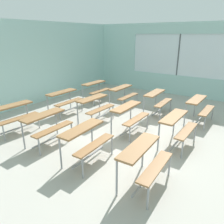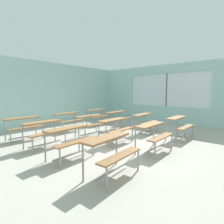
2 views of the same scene
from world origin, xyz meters
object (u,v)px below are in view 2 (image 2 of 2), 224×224
(desk_bench_r0c0, at_px, (111,147))
(desk_bench_r2c2, at_px, (118,116))
(desk_bench_r3c0, at_px, (24,123))
(desk_bench_r3c2, at_px, (98,113))
(desk_bench_r0c2, at_px, (179,123))
(desk_bench_r1c2, at_px, (145,119))
(desk_bench_r0c1, at_px, (154,131))
(desk_bench_r2c0, at_px, (44,128))
(desk_bench_r3c1, at_px, (69,117))
(desk_bench_r1c1, at_px, (116,125))
(desk_bench_r1c0, at_px, (70,136))
(desk_bench_r2c1, at_px, (90,121))

(desk_bench_r0c0, distance_m, desk_bench_r2c2, 4.34)
(desk_bench_r3c0, xyz_separation_m, desk_bench_r3c2, (3.51, 0.03, 0.00))
(desk_bench_r0c2, relative_size, desk_bench_r1c2, 0.99)
(desk_bench_r0c1, bearing_deg, desk_bench_r0c0, -179.41)
(desk_bench_r2c0, height_order, desk_bench_r3c1, same)
(desk_bench_r1c1, distance_m, desk_bench_r3c0, 3.09)
(desk_bench_r0c2, bearing_deg, desk_bench_r0c1, 178.81)
(desk_bench_r3c0, bearing_deg, desk_bench_r1c0, -87.10)
(desk_bench_r1c1, relative_size, desk_bench_r2c1, 0.99)
(desk_bench_r0c2, xyz_separation_m, desk_bench_r2c1, (-1.68, 2.61, 0.00))
(desk_bench_r0c2, distance_m, desk_bench_r1c0, 3.74)
(desk_bench_r0c1, relative_size, desk_bench_r2c1, 0.99)
(desk_bench_r0c1, relative_size, desk_bench_r1c2, 0.98)
(desk_bench_r1c2, bearing_deg, desk_bench_r2c1, 140.54)
(desk_bench_r0c0, relative_size, desk_bench_r3c1, 1.02)
(desk_bench_r0c2, height_order, desk_bench_r1c1, same)
(desk_bench_r3c1, bearing_deg, desk_bench_r3c2, 1.63)
(desk_bench_r1c1, bearing_deg, desk_bench_r3c1, 88.47)
(desk_bench_r2c1, xyz_separation_m, desk_bench_r3c2, (1.70, 1.34, 0.00))
(desk_bench_r0c2, relative_size, desk_bench_r2c1, 0.99)
(desk_bench_r3c2, bearing_deg, desk_bench_r0c0, -130.98)
(desk_bench_r0c1, relative_size, desk_bench_r3c1, 1.00)
(desk_bench_r1c0, relative_size, desk_bench_r3c0, 1.00)
(desk_bench_r1c2, bearing_deg, desk_bench_r3c2, 87.26)
(desk_bench_r0c0, bearing_deg, desk_bench_r1c1, 34.72)
(desk_bench_r2c0, xyz_separation_m, desk_bench_r2c2, (3.42, 0.00, 0.00))
(desk_bench_r1c0, bearing_deg, desk_bench_r0c1, -39.26)
(desk_bench_r2c0, xyz_separation_m, desk_bench_r2c1, (1.76, -0.04, 0.00))
(desk_bench_r3c0, bearing_deg, desk_bench_r2c0, -85.18)
(desk_bench_r0c0, bearing_deg, desk_bench_r3c2, 45.51)
(desk_bench_r0c2, height_order, desk_bench_r1c0, same)
(desk_bench_r1c2, bearing_deg, desk_bench_r0c1, -145.82)
(desk_bench_r0c1, bearing_deg, desk_bench_r3c0, 114.12)
(desk_bench_r2c0, bearing_deg, desk_bench_r0c0, -92.05)
(desk_bench_r1c0, bearing_deg, desk_bench_r2c0, 85.64)
(desk_bench_r2c1, xyz_separation_m, desk_bench_r3c0, (-1.81, 1.31, 0.00))
(desk_bench_r1c2, height_order, desk_bench_r2c1, same)
(desk_bench_r0c2, distance_m, desk_bench_r3c1, 4.26)
(desk_bench_r1c0, distance_m, desk_bench_r1c1, 1.73)
(desk_bench_r3c2, bearing_deg, desk_bench_r3c1, -177.35)
(desk_bench_r1c2, relative_size, desk_bench_r3c0, 0.99)
(desk_bench_r2c1, xyz_separation_m, desk_bench_r2c2, (1.65, 0.04, 0.00))
(desk_bench_r2c2, bearing_deg, desk_bench_r2c0, -179.48)
(desk_bench_r2c1, relative_size, desk_bench_r3c1, 1.01)
(desk_bench_r1c1, bearing_deg, desk_bench_r2c2, 36.34)
(desk_bench_r1c2, distance_m, desk_bench_r3c2, 2.62)
(desk_bench_r1c1, bearing_deg, desk_bench_r0c0, -143.10)
(desk_bench_r2c2, relative_size, desk_bench_r3c0, 0.98)
(desk_bench_r2c1, height_order, desk_bench_r3c0, same)
(desk_bench_r2c0, height_order, desk_bench_r3c2, same)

